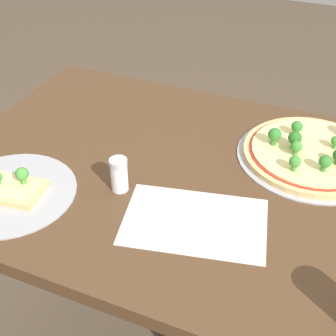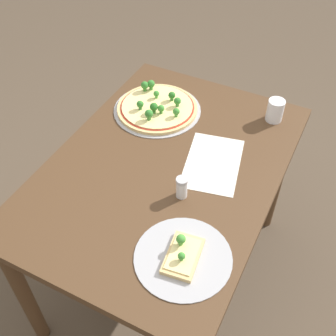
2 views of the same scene
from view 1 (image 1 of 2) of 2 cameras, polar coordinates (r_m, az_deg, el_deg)
name	(u,v)px [view 1 (image 1 of 2)]	position (r m, az deg, el deg)	size (l,w,h in m)	color
dining_table	(181,203)	(1.23, 1.60, -4.32)	(1.19, 0.84, 0.77)	#4C331E
pizza_tray_whole	(312,153)	(1.26, 17.14, 1.81)	(0.38, 0.38, 0.07)	#A3A3A8
pizza_tray_slice	(10,190)	(1.15, -18.71, -2.56)	(0.31, 0.31, 0.07)	#A3A3A8
condiment_shaker	(119,174)	(1.09, -5.98, -0.79)	(0.04, 0.04, 0.08)	silver
paper_menu	(195,221)	(1.02, 3.28, -6.52)	(0.31, 0.20, 0.00)	silver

